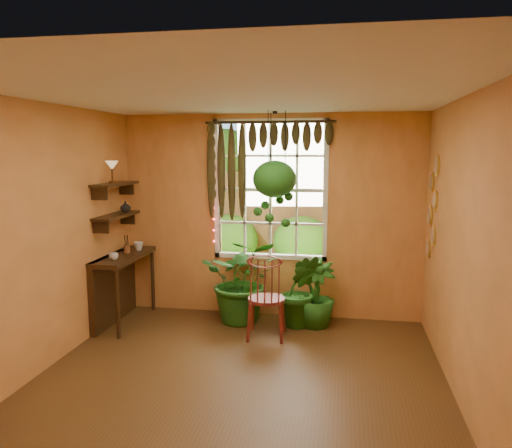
{
  "coord_description": "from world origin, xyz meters",
  "views": [
    {
      "loc": [
        0.96,
        -4.27,
        2.22
      ],
      "look_at": [
        0.0,
        1.15,
        1.41
      ],
      "focal_mm": 35.0,
      "sensor_mm": 36.0,
      "label": 1
    }
  ],
  "objects_px": {
    "potted_plant_left": "(243,280)",
    "hanging_basket": "(275,182)",
    "counter_ledge": "(117,280)",
    "windsor_chair": "(266,310)",
    "potted_plant_mid": "(301,291)"
  },
  "relations": [
    {
      "from": "potted_plant_left",
      "to": "hanging_basket",
      "type": "bearing_deg",
      "value": 1.03
    },
    {
      "from": "counter_ledge",
      "to": "hanging_basket",
      "type": "xyz_separation_m",
      "value": [
        2.02,
        0.3,
        1.28
      ]
    },
    {
      "from": "potted_plant_mid",
      "to": "hanging_basket",
      "type": "xyz_separation_m",
      "value": [
        -0.35,
        0.08,
        1.36
      ]
    },
    {
      "from": "counter_ledge",
      "to": "potted_plant_mid",
      "type": "relative_size",
      "value": 1.28
    },
    {
      "from": "counter_ledge",
      "to": "windsor_chair",
      "type": "height_order",
      "value": "windsor_chair"
    },
    {
      "from": "windsor_chair",
      "to": "counter_ledge",
      "type": "bearing_deg",
      "value": 170.12
    },
    {
      "from": "counter_ledge",
      "to": "hanging_basket",
      "type": "height_order",
      "value": "hanging_basket"
    },
    {
      "from": "potted_plant_mid",
      "to": "hanging_basket",
      "type": "height_order",
      "value": "hanging_basket"
    },
    {
      "from": "windsor_chair",
      "to": "potted_plant_mid",
      "type": "bearing_deg",
      "value": 47.41
    },
    {
      "from": "potted_plant_left",
      "to": "windsor_chair",
      "type": "bearing_deg",
      "value": -53.66
    },
    {
      "from": "windsor_chair",
      "to": "hanging_basket",
      "type": "relative_size",
      "value": 0.83
    },
    {
      "from": "counter_ledge",
      "to": "potted_plant_mid",
      "type": "xyz_separation_m",
      "value": [
        2.37,
        0.22,
        -0.08
      ]
    },
    {
      "from": "counter_ledge",
      "to": "windsor_chair",
      "type": "relative_size",
      "value": 1.01
    },
    {
      "from": "potted_plant_left",
      "to": "potted_plant_mid",
      "type": "distance_m",
      "value": 0.77
    },
    {
      "from": "potted_plant_left",
      "to": "hanging_basket",
      "type": "distance_m",
      "value": 1.33
    }
  ]
}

